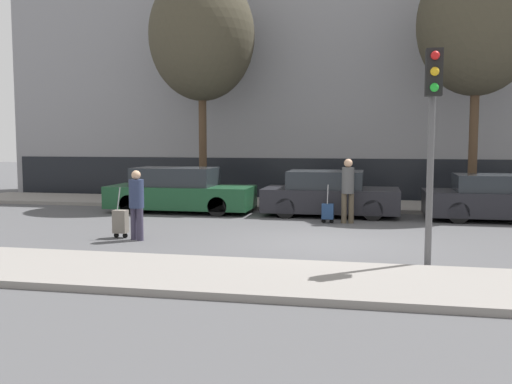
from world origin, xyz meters
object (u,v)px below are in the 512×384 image
(pedestrian_left, at_px, (137,201))
(traffic_light, at_px, (432,115))
(parked_car_1, at_px, (329,195))
(bare_tree_near_crossing, at_px, (202,36))
(pedestrian_right, at_px, (348,187))
(parked_car_0, at_px, (179,191))
(parked_car_2, at_px, (506,199))
(bare_tree_down_street, at_px, (477,23))
(trolley_left, at_px, (120,222))
(trolley_right, at_px, (328,211))

(pedestrian_left, xyz_separation_m, traffic_light, (6.31, -1.80, 1.84))
(parked_car_1, distance_m, bare_tree_near_crossing, 7.42)
(pedestrian_left, distance_m, pedestrian_right, 5.93)
(parked_car_0, xyz_separation_m, pedestrian_left, (0.76, -5.12, 0.25))
(parked_car_2, distance_m, pedestrian_left, 10.35)
(parked_car_2, height_order, pedestrian_left, pedestrian_left)
(pedestrian_right, bearing_deg, bare_tree_down_street, 31.44)
(parked_car_0, distance_m, bare_tree_near_crossing, 5.76)
(trolley_left, distance_m, trolley_right, 5.71)
(parked_car_1, relative_size, trolley_right, 3.77)
(parked_car_0, height_order, pedestrian_left, pedestrian_left)
(traffic_light, bearing_deg, parked_car_2, 68.37)
(pedestrian_right, bearing_deg, bare_tree_near_crossing, 134.21)
(pedestrian_left, height_order, trolley_left, pedestrian_left)
(parked_car_1, xyz_separation_m, trolley_left, (-4.53, -5.00, -0.26))
(parked_car_2, height_order, bare_tree_near_crossing, bare_tree_near_crossing)
(trolley_left, bearing_deg, pedestrian_left, -22.55)
(pedestrian_right, bearing_deg, parked_car_1, 101.55)
(parked_car_0, relative_size, pedestrian_right, 2.58)
(trolley_right, xyz_separation_m, traffic_light, (2.21, -5.40, 2.42))
(trolley_left, xyz_separation_m, traffic_light, (6.82, -2.02, 2.36))
(parked_car_1, xyz_separation_m, pedestrian_right, (0.62, -1.52, 0.38))
(parked_car_1, height_order, pedestrian_left, pedestrian_left)
(parked_car_2, bearing_deg, trolley_left, -153.07)
(parked_car_2, xyz_separation_m, trolley_right, (-4.93, -1.46, -0.30))
(trolley_right, xyz_separation_m, bare_tree_near_crossing, (-4.77, 3.84, 5.61))
(trolley_left, xyz_separation_m, trolley_right, (4.61, 3.38, -0.06))
(traffic_light, distance_m, bare_tree_down_street, 9.72)
(pedestrian_left, xyz_separation_m, trolley_right, (4.10, 3.59, -0.59))
(parked_car_0, bearing_deg, pedestrian_left, -81.54)
(parked_car_0, height_order, trolley_right, parked_car_0)
(trolley_right, bearing_deg, parked_car_2, 16.54)
(pedestrian_right, bearing_deg, parked_car_2, 6.55)
(trolley_left, bearing_deg, trolley_right, 36.28)
(pedestrian_left, distance_m, bare_tree_near_crossing, 9.00)
(bare_tree_near_crossing, bearing_deg, parked_car_2, -13.75)
(parked_car_2, xyz_separation_m, bare_tree_near_crossing, (-9.71, 2.38, 5.31))
(parked_car_0, distance_m, trolley_left, 4.92)
(parked_car_2, bearing_deg, bare_tree_down_street, 106.07)
(bare_tree_near_crossing, bearing_deg, trolley_left, -88.67)
(trolley_right, height_order, bare_tree_near_crossing, bare_tree_near_crossing)
(parked_car_2, distance_m, bare_tree_down_street, 5.75)
(parked_car_1, bearing_deg, bare_tree_near_crossing, 154.68)
(pedestrian_left, distance_m, traffic_light, 6.82)
(pedestrian_right, relative_size, trolley_right, 1.66)
(parked_car_0, xyz_separation_m, pedestrian_right, (5.40, -1.42, 0.36))
(parked_car_1, distance_m, pedestrian_left, 6.59)
(parked_car_0, height_order, bare_tree_near_crossing, bare_tree_near_crossing)
(parked_car_2, relative_size, bare_tree_near_crossing, 0.56)
(traffic_light, relative_size, bare_tree_down_street, 0.47)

